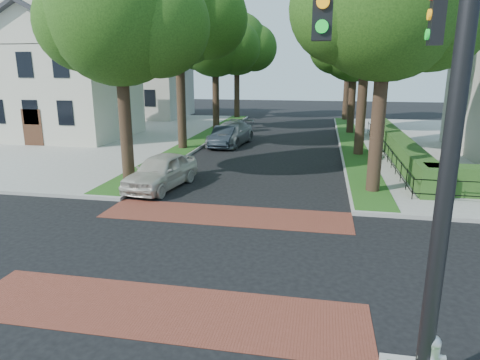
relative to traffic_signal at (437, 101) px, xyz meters
name	(u,v)px	position (x,y,z in m)	size (l,w,h in m)	color
ground	(202,251)	(-4.89, 4.41, -4.71)	(120.00, 120.00, 0.00)	black
sidewalk_nw	(30,134)	(-24.39, 23.41, -4.63)	(30.00, 30.00, 0.15)	gray
crosswalk_far	(226,215)	(-4.89, 7.61, -4.70)	(9.00, 2.20, 0.01)	brown
crosswalk_near	(162,310)	(-4.89, 1.21, -4.70)	(9.00, 2.20, 0.01)	brown
grass_strip_ne	(352,142)	(0.51, 23.51, -4.55)	(1.60, 29.80, 0.02)	#234614
grass_strip_nw	(202,138)	(-10.29, 23.51, -4.55)	(1.60, 29.80, 0.02)	#234614
tree_right_near	(390,2)	(0.72, 11.65, 2.92)	(7.75, 6.67, 10.66)	black
tree_right_mid	(370,16)	(0.72, 19.66, 3.28)	(8.25, 7.09, 11.22)	black
tree_right_far	(357,44)	(0.71, 28.64, 2.20)	(7.25, 6.23, 9.74)	black
tree_right_back	(350,45)	(0.72, 37.64, 2.56)	(7.50, 6.45, 10.20)	black
tree_left_near	(123,18)	(-10.28, 11.64, 2.56)	(7.50, 6.45, 10.20)	black
tree_left_mid	(181,13)	(-10.28, 19.66, 3.64)	(8.00, 6.88, 11.48)	black
tree_left_far	(217,43)	(-10.29, 28.63, 2.41)	(7.00, 6.02, 9.86)	black
tree_left_back	(238,45)	(-10.28, 37.65, 2.70)	(7.75, 6.66, 10.44)	black
hedge_main_road	(397,145)	(2.81, 19.41, -3.96)	(1.00, 18.00, 1.20)	#244819
fence_main_road	(383,147)	(2.01, 19.41, -4.11)	(0.06, 18.00, 0.90)	black
house_left_near	(62,70)	(-20.38, 22.41, 0.33)	(10.00, 9.00, 10.14)	beige
house_left_far	(141,69)	(-20.38, 36.41, 0.33)	(10.00, 9.00, 10.14)	#B7B0A4
traffic_signal	(437,101)	(0.00, 0.00, 0.00)	(2.17, 2.00, 8.00)	black
parked_car_front	(161,171)	(-8.49, 10.65, -3.95)	(1.79, 4.45, 1.52)	beige
parked_car_middle	(225,137)	(-8.03, 21.26, -4.04)	(1.42, 4.08, 1.34)	#202831
parked_car_rear	(231,134)	(-7.77, 22.04, -3.94)	(2.14, 5.25, 1.52)	slate
fire_hydrant	(431,359)	(0.31, -0.19, -4.13)	(0.47, 0.49, 0.89)	#B4B4B7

